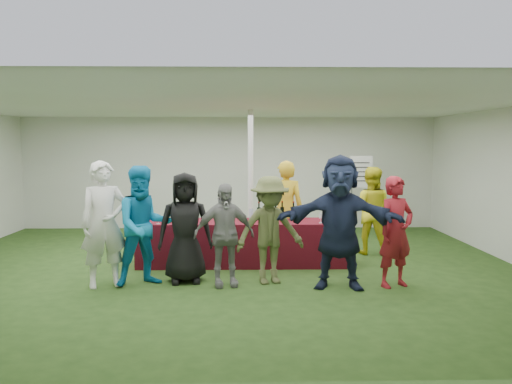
{
  "coord_description": "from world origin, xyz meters",
  "views": [
    {
      "loc": [
        0.41,
        -8.16,
        2.07
      ],
      "look_at": [
        0.58,
        0.28,
        1.25
      ],
      "focal_mm": 35.0,
      "sensor_mm": 36.0,
      "label": 1
    }
  ],
  "objects_px": {
    "serving_table": "(244,243)",
    "customer_1": "(144,226)",
    "customer_0": "(104,224)",
    "customer_4": "(270,230)",
    "staff_back": "(370,211)",
    "dump_bucket": "(342,217)",
    "customer_2": "(185,228)",
    "customer_3": "(224,235)",
    "customer_5": "(339,222)",
    "wine_list_sign": "(361,178)",
    "staff_pourer": "(286,210)",
    "customer_6": "(396,232)"
  },
  "relations": [
    {
      "from": "serving_table",
      "to": "customer_1",
      "type": "bearing_deg",
      "value": -140.02
    },
    {
      "from": "serving_table",
      "to": "customer_0",
      "type": "height_order",
      "value": "customer_0"
    },
    {
      "from": "customer_1",
      "to": "customer_4",
      "type": "distance_m",
      "value": 1.84
    },
    {
      "from": "staff_back",
      "to": "customer_1",
      "type": "relative_size",
      "value": 0.94
    },
    {
      "from": "dump_bucket",
      "to": "customer_4",
      "type": "height_order",
      "value": "customer_4"
    },
    {
      "from": "customer_2",
      "to": "customer_3",
      "type": "height_order",
      "value": "customer_2"
    },
    {
      "from": "customer_1",
      "to": "customer_2",
      "type": "relative_size",
      "value": 1.07
    },
    {
      "from": "staff_back",
      "to": "customer_5",
      "type": "distance_m",
      "value": 2.42
    },
    {
      "from": "wine_list_sign",
      "to": "customer_2",
      "type": "xyz_separation_m",
      "value": [
        -3.45,
        -3.59,
        -0.49
      ]
    },
    {
      "from": "staff_pourer",
      "to": "dump_bucket",
      "type": "bearing_deg",
      "value": 150.2
    },
    {
      "from": "staff_back",
      "to": "customer_3",
      "type": "bearing_deg",
      "value": 56.76
    },
    {
      "from": "wine_list_sign",
      "to": "customer_4",
      "type": "bearing_deg",
      "value": -120.75
    },
    {
      "from": "staff_back",
      "to": "customer_4",
      "type": "xyz_separation_m",
      "value": [
        -1.98,
        -1.95,
        -0.02
      ]
    },
    {
      "from": "customer_0",
      "to": "customer_1",
      "type": "distance_m",
      "value": 0.56
    },
    {
      "from": "dump_bucket",
      "to": "customer_1",
      "type": "bearing_deg",
      "value": -162.02
    },
    {
      "from": "dump_bucket",
      "to": "staff_back",
      "type": "height_order",
      "value": "staff_back"
    },
    {
      "from": "staff_pourer",
      "to": "customer_0",
      "type": "distance_m",
      "value": 3.27
    },
    {
      "from": "staff_pourer",
      "to": "customer_4",
      "type": "distance_m",
      "value": 1.68
    },
    {
      "from": "serving_table",
      "to": "dump_bucket",
      "type": "xyz_separation_m",
      "value": [
        1.63,
        -0.22,
        0.46
      ]
    },
    {
      "from": "staff_pourer",
      "to": "customer_3",
      "type": "bearing_deg",
      "value": 67.61
    },
    {
      "from": "staff_pourer",
      "to": "staff_back",
      "type": "bearing_deg",
      "value": -161.19
    },
    {
      "from": "customer_1",
      "to": "customer_6",
      "type": "distance_m",
      "value": 3.66
    },
    {
      "from": "serving_table",
      "to": "staff_back",
      "type": "xyz_separation_m",
      "value": [
        2.36,
        0.78,
        0.45
      ]
    },
    {
      "from": "staff_back",
      "to": "customer_1",
      "type": "xyz_separation_m",
      "value": [
        -3.82,
        -2.0,
        0.06
      ]
    },
    {
      "from": "customer_0",
      "to": "customer_1",
      "type": "xyz_separation_m",
      "value": [
        0.56,
        0.07,
        -0.04
      ]
    },
    {
      "from": "customer_0",
      "to": "customer_4",
      "type": "bearing_deg",
      "value": -21.48
    },
    {
      "from": "customer_1",
      "to": "customer_6",
      "type": "height_order",
      "value": "customer_1"
    },
    {
      "from": "wine_list_sign",
      "to": "customer_5",
      "type": "relative_size",
      "value": 0.94
    },
    {
      "from": "customer_0",
      "to": "serving_table",
      "type": "bearing_deg",
      "value": 8.3
    },
    {
      "from": "serving_table",
      "to": "customer_2",
      "type": "height_order",
      "value": "customer_2"
    },
    {
      "from": "customer_1",
      "to": "customer_5",
      "type": "bearing_deg",
      "value": -28.65
    },
    {
      "from": "wine_list_sign",
      "to": "staff_pourer",
      "type": "xyz_separation_m",
      "value": [
        -1.83,
        -2.05,
        -0.43
      ]
    },
    {
      "from": "customer_1",
      "to": "customer_6",
      "type": "relative_size",
      "value": 1.09
    },
    {
      "from": "staff_pourer",
      "to": "customer_6",
      "type": "relative_size",
      "value": 1.1
    },
    {
      "from": "serving_table",
      "to": "wine_list_sign",
      "type": "relative_size",
      "value": 2.0
    },
    {
      "from": "customer_0",
      "to": "staff_back",
      "type": "bearing_deg",
      "value": 0.93
    },
    {
      "from": "serving_table",
      "to": "staff_back",
      "type": "height_order",
      "value": "staff_back"
    },
    {
      "from": "serving_table",
      "to": "staff_pourer",
      "type": "relative_size",
      "value": 2.03
    },
    {
      "from": "customer_3",
      "to": "customer_5",
      "type": "bearing_deg",
      "value": -16.74
    },
    {
      "from": "staff_back",
      "to": "customer_6",
      "type": "distance_m",
      "value": 2.17
    },
    {
      "from": "staff_pourer",
      "to": "customer_4",
      "type": "height_order",
      "value": "staff_pourer"
    },
    {
      "from": "customer_5",
      "to": "customer_6",
      "type": "distance_m",
      "value": 0.84
    },
    {
      "from": "customer_4",
      "to": "customer_5",
      "type": "relative_size",
      "value": 0.83
    },
    {
      "from": "customer_0",
      "to": "staff_pourer",
      "type": "bearing_deg",
      "value": 8.14
    },
    {
      "from": "wine_list_sign",
      "to": "staff_back",
      "type": "bearing_deg",
      "value": -97.01
    },
    {
      "from": "customer_3",
      "to": "customer_6",
      "type": "height_order",
      "value": "customer_6"
    },
    {
      "from": "dump_bucket",
      "to": "wine_list_sign",
      "type": "xyz_separation_m",
      "value": [
        0.94,
        2.74,
        0.48
      ]
    },
    {
      "from": "dump_bucket",
      "to": "staff_pourer",
      "type": "bearing_deg",
      "value": 142.31
    },
    {
      "from": "customer_0",
      "to": "dump_bucket",
      "type": "bearing_deg",
      "value": -8.01
    },
    {
      "from": "customer_1",
      "to": "wine_list_sign",
      "type": "bearing_deg",
      "value": 18.22
    }
  ]
}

